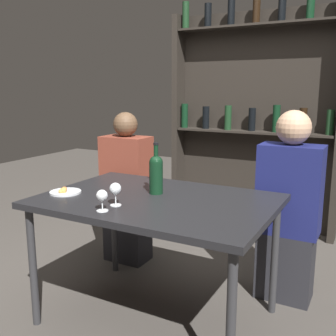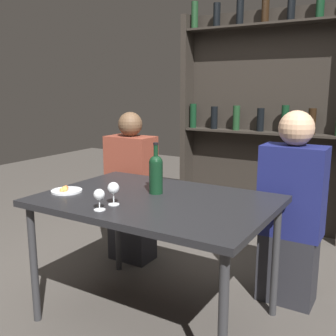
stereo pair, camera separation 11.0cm
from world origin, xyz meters
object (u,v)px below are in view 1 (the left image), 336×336
(wine_glass_2, at_px, (115,190))
(seated_person_left, at_px, (127,193))
(food_plate_0, at_px, (65,192))
(wine_bottle, at_px, (156,172))
(seated_person_right, at_px, (288,212))
(wine_glass_0, at_px, (155,167))
(wine_glass_1, at_px, (102,197))

(wine_glass_2, height_order, seated_person_left, seated_person_left)
(food_plate_0, bearing_deg, wine_bottle, 28.10)
(wine_bottle, relative_size, food_plate_0, 1.65)
(seated_person_right, bearing_deg, food_plate_0, -145.85)
(wine_glass_0, height_order, food_plate_0, wine_glass_0)
(wine_glass_1, xyz_separation_m, seated_person_left, (-0.50, 0.95, -0.27))
(wine_glass_2, xyz_separation_m, seated_person_right, (0.73, 0.84, -0.25))
(wine_glass_1, bearing_deg, seated_person_left, 117.81)
(wine_glass_0, height_order, wine_glass_2, wine_glass_0)
(wine_bottle, xyz_separation_m, wine_glass_1, (-0.07, -0.42, -0.05))
(wine_glass_2, height_order, food_plate_0, wine_glass_2)
(wine_glass_0, height_order, seated_person_right, seated_person_right)
(wine_glass_0, height_order, wine_glass_1, wine_glass_0)
(seated_person_left, bearing_deg, seated_person_right, 0.00)
(wine_glass_2, bearing_deg, wine_bottle, 78.12)
(wine_bottle, height_order, seated_person_left, seated_person_left)
(wine_bottle, xyz_separation_m, seated_person_left, (-0.57, 0.52, -0.32))
(wine_glass_1, relative_size, food_plate_0, 0.61)
(wine_glass_0, bearing_deg, seated_person_left, 150.48)
(wine_glass_0, relative_size, seated_person_right, 0.10)
(food_plate_0, relative_size, seated_person_left, 0.16)
(food_plate_0, bearing_deg, seated_person_left, 96.71)
(seated_person_left, bearing_deg, wine_glass_2, -58.99)
(wine_bottle, distance_m, seated_person_right, 0.90)
(wine_bottle, height_order, food_plate_0, wine_bottle)
(wine_glass_1, relative_size, seated_person_left, 0.09)
(wine_glass_1, bearing_deg, wine_glass_0, 98.67)
(wine_bottle, xyz_separation_m, food_plate_0, (-0.48, -0.25, -0.12))
(food_plate_0, bearing_deg, seated_person_right, 34.15)
(wine_glass_1, relative_size, wine_glass_2, 0.90)
(wine_glass_0, bearing_deg, food_plate_0, -118.10)
(seated_person_left, relative_size, seated_person_right, 0.96)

